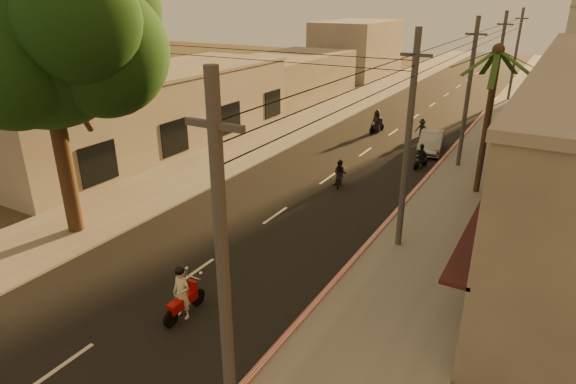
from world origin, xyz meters
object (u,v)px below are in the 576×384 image
object	(u,v)px
scooter_far_a	(377,122)
scooter_far_b	(422,129)
scooter_mid_b	(421,157)
broadleaf_tree	(51,39)
scooter_mid_a	(340,174)
scooter_red	(182,295)
palm_tree	(497,59)
parked_car	(431,142)

from	to	relation	value
scooter_far_a	scooter_far_b	distance (m)	3.57
scooter_far_b	scooter_mid_b	bearing A→B (deg)	-86.38
broadleaf_tree	scooter_mid_a	bearing A→B (deg)	55.26
scooter_red	scooter_mid_a	world-z (taller)	scooter_red
palm_tree	broadleaf_tree	bearing A→B (deg)	-136.52
broadleaf_tree	scooter_far_a	bearing A→B (deg)	76.75
broadleaf_tree	scooter_red	bearing A→B (deg)	-17.21
scooter_red	parked_car	world-z (taller)	scooter_red
broadleaf_tree	scooter_red	size ratio (longest dim) A/B	6.07
scooter_far_a	parked_car	world-z (taller)	scooter_far_a
scooter_far_a	parked_car	xyz separation A→B (m)	(5.02, -2.91, -0.13)
palm_tree	scooter_far_b	bearing A→B (deg)	121.24
scooter_mid_a	scooter_far_b	xyz separation A→B (m)	(1.31, 12.00, -0.00)
scooter_mid_a	parked_car	distance (m)	9.50
scooter_mid_a	scooter_mid_b	xyz separation A→B (m)	(3.12, 5.29, 0.00)
palm_tree	scooter_mid_a	bearing A→B (deg)	-158.28
scooter_red	scooter_far_b	bearing A→B (deg)	87.88
palm_tree	scooter_mid_a	distance (m)	9.83
palm_tree	scooter_mid_b	world-z (taller)	palm_tree
scooter_far_a	scooter_far_b	size ratio (longest dim) A/B	1.16
scooter_red	scooter_mid_a	xyz separation A→B (m)	(-0.42, 13.62, -0.13)
scooter_far_a	scooter_red	bearing A→B (deg)	-69.55
scooter_mid_b	parked_car	distance (m)	3.81
scooter_mid_a	scooter_far_a	xyz separation A→B (m)	(-2.26, 12.00, 0.11)
broadleaf_tree	scooter_far_b	size ratio (longest dim) A/B	7.66
scooter_red	parked_car	size ratio (longest dim) A/B	0.45
scooter_red	scooter_mid_a	bearing A→B (deg)	91.63
broadleaf_tree	scooter_mid_a	distance (m)	15.58
scooter_mid_b	scooter_mid_a	bearing A→B (deg)	-106.94
scooter_mid_a	scooter_mid_b	bearing A→B (deg)	43.94
palm_tree	scooter_mid_b	xyz separation A→B (m)	(-3.80, 2.54, -6.43)
scooter_mid_b	parked_car	bearing A→B (deg)	108.91
scooter_mid_b	scooter_far_b	xyz separation A→B (m)	(-1.81, 6.71, -0.00)
scooter_red	scooter_far_b	xyz separation A→B (m)	(0.88, 25.62, -0.13)
scooter_mid_b	scooter_far_b	bearing A→B (deg)	118.64
broadleaf_tree	parked_car	size ratio (longest dim) A/B	2.74
scooter_red	scooter_mid_b	bearing A→B (deg)	81.75
palm_tree	scooter_far_a	size ratio (longest dim) A/B	4.48
scooter_mid_b	scooter_far_b	distance (m)	6.95
scooter_red	broadleaf_tree	bearing A→B (deg)	162.65
broadleaf_tree	scooter_mid_b	world-z (taller)	broadleaf_tree
broadleaf_tree	scooter_far_b	distance (m)	25.98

